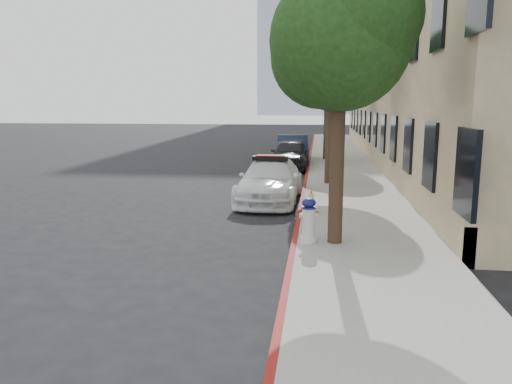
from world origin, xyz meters
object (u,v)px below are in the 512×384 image
object	(u,v)px
police_car	(270,181)
fire_hydrant	(309,220)
parked_car_mid	(290,154)
parked_car_far	(292,149)
traffic_cone	(311,201)

from	to	relation	value
police_car	fire_hydrant	size ratio (longest dim) A/B	4.79
parked_car_mid	parked_car_far	bearing A→B (deg)	90.25
police_car	fire_hydrant	distance (m)	5.22
parked_car_far	fire_hydrant	xyz separation A→B (m)	(1.15, -15.03, -0.11)
parked_car_far	traffic_cone	xyz separation A→B (m)	(1.15, -12.32, -0.21)
parked_car_far	fire_hydrant	distance (m)	15.07
police_car	parked_car_far	bearing A→B (deg)	90.87
parked_car_far	fire_hydrant	world-z (taller)	parked_car_far
parked_car_far	traffic_cone	size ratio (longest dim) A/B	6.09
parked_car_far	traffic_cone	bearing A→B (deg)	-88.24
fire_hydrant	traffic_cone	xyz separation A→B (m)	(-0.00, 2.71, -0.11)
parked_car_mid	parked_car_far	xyz separation A→B (m)	(-0.00, 2.24, 0.01)
police_car	parked_car_mid	size ratio (longest dim) A/B	1.09
fire_hydrant	traffic_cone	size ratio (longest dim) A/B	1.32
parked_car_mid	police_car	bearing A→B (deg)	-90.86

